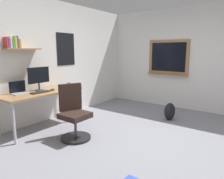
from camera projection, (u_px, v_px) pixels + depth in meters
ground_plane at (152, 142)px, 3.48m from camera, size 5.20×5.20×0.00m
wall_back at (55, 60)px, 4.66m from camera, size 5.00×0.30×2.60m
wall_right at (196, 59)px, 5.19m from camera, size 0.22×5.00×2.60m
desk at (41, 95)px, 4.01m from camera, size 1.57×0.65×0.74m
office_chair at (74, 115)px, 3.59m from camera, size 0.53×0.55×0.95m
laptop at (19, 91)px, 3.79m from camera, size 0.31×0.21×0.23m
monitor_primary at (39, 77)px, 4.04m from camera, size 0.46×0.17×0.46m
keyboard at (40, 92)px, 3.88m from camera, size 0.37×0.13×0.02m
computer_mouse at (52, 90)px, 4.10m from camera, size 0.10×0.06×0.03m
coffee_mug at (69, 85)px, 4.51m from camera, size 0.08×0.08×0.09m
backpack at (170, 111)px, 4.59m from camera, size 0.32×0.22×0.38m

